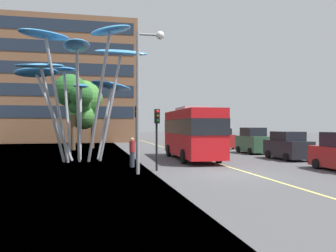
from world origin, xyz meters
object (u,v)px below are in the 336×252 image
Objects in this scene: leaf_sculpture at (78,67)px; traffic_light_kerb_near at (157,126)px; street_lamp at (144,82)px; car_side_street at (221,139)px; car_parked_mid at (288,146)px; car_parked_far at (253,141)px; red_bus at (192,131)px; pedestrian at (132,152)px; traffic_light_kerb_far at (137,121)px.

leaf_sculpture is 2.89× the size of traffic_light_kerb_near.
leaf_sculpture is 8.41m from street_lamp.
car_side_street is at bearing 58.70° from street_lamp.
street_lamp is (-11.56, -5.44, 3.81)m from car_parked_mid.
car_parked_mid is at bearing -90.86° from car_parked_far.
pedestrian is (-4.87, -3.80, -1.21)m from red_bus.
traffic_light_kerb_near is 0.86× the size of car_parked_far.
traffic_light_kerb_near is 0.83× the size of car_parked_mid.
traffic_light_kerb_near reaches higher than car_parked_far.
street_lamp is at bearing -128.90° from traffic_light_kerb_near.
traffic_light_kerb_far reaches higher than car_side_street.
car_parked_far is 2.23× the size of pedestrian.
car_parked_far is at bearing 34.67° from pedestrian.
leaf_sculpture is (-8.19, 0.42, 4.53)m from red_bus.
car_side_street is 22.09m from street_lamp.
car_parked_far is (7.03, 4.44, -1.02)m from red_bus.
traffic_light_kerb_near is at bearing -120.77° from car_side_street.
car_parked_far is (10.75, 10.29, -1.42)m from traffic_light_kerb_near.
leaf_sculpture is 2.55× the size of traffic_light_kerb_far.
car_parked_mid is 13.16m from car_side_street.
red_bus is 5.38× the size of pedestrian.
street_lamp is at bearing -123.56° from red_bus.
car_parked_mid is (15.14, -1.94, -5.66)m from leaf_sculpture.
car_parked_far is at bearing 21.88° from traffic_light_kerb_far.
leaf_sculpture is 16.28m from car_parked_mid.
leaf_sculpture is 8.75m from traffic_light_kerb_near.
traffic_light_kerb_near is (-3.72, -5.85, 0.39)m from red_bus.
traffic_light_kerb_far is (-4.12, -0.04, 0.71)m from red_bus.
traffic_light_kerb_near is at bearing -86.09° from traffic_light_kerb_far.
car_parked_far is at bearing -87.31° from car_side_street.
traffic_light_kerb_near is 0.88× the size of traffic_light_kerb_far.
traffic_light_kerb_near is 14.95m from car_parked_far.
car_parked_mid is 1.00× the size of car_side_street.
street_lamp is (-0.49, -6.91, 1.97)m from traffic_light_kerb_far.
traffic_light_kerb_near is at bearing -60.76° from pedestrian.
traffic_light_kerb_near is at bearing -157.88° from car_parked_mid.
car_side_street is 0.56× the size of street_lamp.
leaf_sculpture reaches higher than traffic_light_kerb_near.
car_side_street reaches higher than pedestrian.
street_lamp reaches higher than pedestrian.
car_parked_mid is 2.31× the size of pedestrian.
car_side_street is 2.32× the size of pedestrian.
car_parked_mid is (10.66, 4.34, -1.52)m from traffic_light_kerb_near.
car_side_street is (14.89, 11.22, -5.60)m from leaf_sculpture.
car_parked_mid is (11.06, -1.47, -1.84)m from traffic_light_kerb_far.
traffic_light_kerb_near reaches higher than car_side_street.
car_side_street is (10.81, 11.69, -1.78)m from traffic_light_kerb_far.
red_bus is 8.38m from car_parked_far.
traffic_light_kerb_far is at bearing -158.12° from car_parked_far.
pedestrian is (-0.26, 3.16, -3.88)m from street_lamp.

